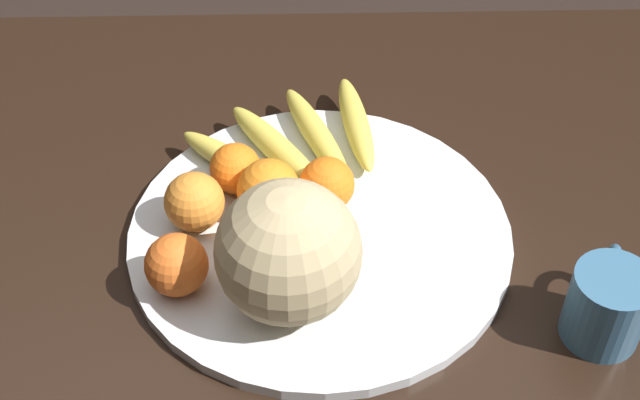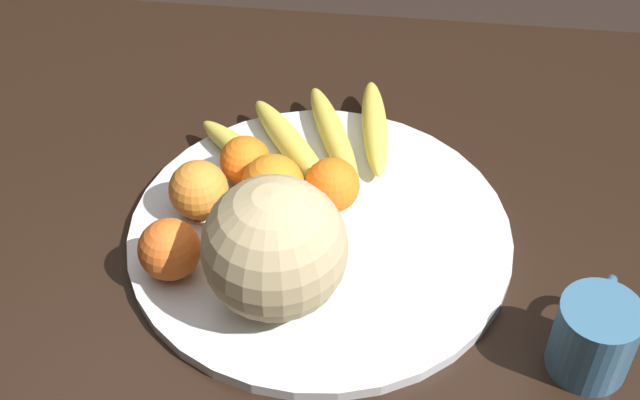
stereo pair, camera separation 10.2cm
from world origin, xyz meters
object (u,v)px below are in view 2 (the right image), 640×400
at_px(kitchen_table, 292,261).
at_px(melon, 275,248).
at_px(orange_front_right, 273,185).
at_px(orange_back_right, 245,161).
at_px(orange_mid_center, 169,249).
at_px(fruit_bowl, 320,234).
at_px(banana_bunch, 313,142).
at_px(ceramic_mug, 595,335).
at_px(produce_tag, 285,244).
at_px(orange_back_left, 332,185).
at_px(orange_front_left, 199,190).

relative_size(kitchen_table, melon, 8.52).
distance_m(orange_front_right, orange_back_right, 0.06).
xyz_separation_m(orange_front_right, orange_mid_center, (0.10, 0.11, -0.00)).
relative_size(fruit_bowl, orange_mid_center, 6.45).
height_order(fruit_bowl, melon, melon).
relative_size(banana_bunch, orange_back_right, 4.17).
relative_size(kitchen_table, orange_front_right, 17.55).
height_order(orange_back_right, ceramic_mug, ceramic_mug).
distance_m(kitchen_table, fruit_bowl, 0.13).
xyz_separation_m(kitchen_table, produce_tag, (-0.01, 0.08, 0.12)).
bearing_deg(orange_back_right, fruit_bowl, 143.06).
distance_m(orange_front_right, produce_tag, 0.07).
bearing_deg(orange_back_right, orange_mid_center, 70.32).
xyz_separation_m(banana_bunch, orange_front_right, (0.03, 0.11, 0.02)).
xyz_separation_m(orange_back_right, produce_tag, (-0.06, 0.10, -0.03)).
xyz_separation_m(orange_front_right, orange_back_right, (0.04, -0.05, -0.01)).
relative_size(kitchen_table, orange_mid_center, 18.82).
xyz_separation_m(orange_front_right, orange_back_left, (-0.07, -0.01, -0.00)).
bearing_deg(orange_front_right, banana_bunch, -108.06).
bearing_deg(fruit_bowl, orange_front_left, -5.90).
relative_size(melon, banana_bunch, 0.59).
distance_m(orange_front_right, orange_back_left, 0.07).
xyz_separation_m(kitchen_table, melon, (-0.01, 0.16, 0.20)).
relative_size(orange_mid_center, ceramic_mug, 0.60).
bearing_deg(banana_bunch, ceramic_mug, -159.31).
distance_m(orange_back_right, ceramic_mug, 0.46).
distance_m(orange_front_left, orange_mid_center, 0.10).
bearing_deg(orange_front_right, orange_back_right, -47.67).
bearing_deg(kitchen_table, orange_mid_center, 50.11).
relative_size(orange_front_right, produce_tag, 0.74).
distance_m(melon, ceramic_mug, 0.34).
xyz_separation_m(banana_bunch, orange_back_right, (0.08, 0.06, 0.01)).
relative_size(fruit_bowl, orange_back_left, 6.82).
xyz_separation_m(banana_bunch, produce_tag, (0.01, 0.17, -0.02)).
bearing_deg(ceramic_mug, orange_back_left, -32.92).
bearing_deg(melon, ceramic_mug, 173.53).
height_order(banana_bunch, orange_back_left, orange_back_left).
height_order(melon, orange_mid_center, melon).
bearing_deg(orange_front_right, kitchen_table, -123.57).
xyz_separation_m(orange_front_left, orange_back_left, (-0.16, -0.03, -0.00)).
height_order(orange_front_right, orange_mid_center, orange_front_right).
xyz_separation_m(melon, orange_back_left, (-0.04, -0.15, -0.04)).
distance_m(banana_bunch, orange_mid_center, 0.26).
height_order(orange_mid_center, produce_tag, orange_mid_center).
xyz_separation_m(orange_front_right, ceramic_mug, (-0.36, 0.17, -0.01)).
xyz_separation_m(orange_front_left, produce_tag, (-0.11, 0.04, -0.03)).
bearing_deg(orange_back_left, fruit_bowl, 77.79).
bearing_deg(orange_mid_center, orange_back_left, -143.09).
height_order(orange_front_left, orange_back_left, orange_front_left).
relative_size(kitchen_table, orange_front_left, 18.62).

